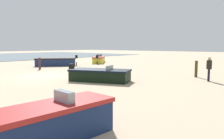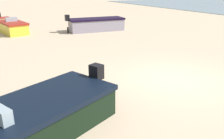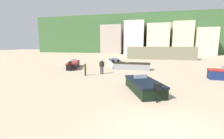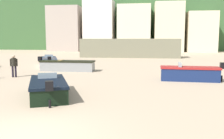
% 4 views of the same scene
% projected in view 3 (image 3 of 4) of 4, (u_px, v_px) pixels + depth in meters
% --- Properties ---
extents(ground_plane, '(160.00, 160.00, 0.00)m').
position_uv_depth(ground_plane, '(169.00, 133.00, 5.75)').
color(ground_plane, tan).
extents(headland_hill, '(90.00, 32.00, 13.75)m').
position_uv_depth(headland_hill, '(153.00, 36.00, 67.91)').
color(headland_hill, '#375B32').
rests_on(headland_hill, ground).
extents(harbor_pier, '(14.23, 2.40, 2.71)m').
position_uv_depth(harbor_pier, '(160.00, 53.00, 33.99)').
color(harbor_pier, '#716F58').
rests_on(harbor_pier, ground).
extents(townhouse_far_left, '(6.84, 5.12, 9.44)m').
position_uv_depth(townhouse_far_left, '(112.00, 40.00, 52.84)').
color(townhouse_far_left, '#A5968B').
rests_on(townhouse_far_left, ground).
extents(townhouse_centre, '(6.09, 5.21, 10.55)m').
position_uv_depth(townhouse_centre, '(134.00, 38.00, 51.04)').
color(townhouse_centre, silver).
rests_on(townhouse_centre, ground).
extents(townhouse_centre_right, '(6.68, 5.74, 9.50)m').
position_uv_depth(townhouse_centre_right, '(158.00, 39.00, 49.64)').
color(townhouse_centre_right, beige).
rests_on(townhouse_centre_right, ground).
extents(townhouse_right, '(5.70, 6.30, 9.89)m').
position_uv_depth(townhouse_right, '(181.00, 39.00, 48.21)').
color(townhouse_right, beige).
rests_on(townhouse_right, ground).
extents(townhouse_far_right, '(5.64, 5.68, 7.95)m').
position_uv_depth(townhouse_far_right, '(204.00, 42.00, 46.56)').
color(townhouse_far_right, beige).
rests_on(townhouse_far_right, ground).
extents(boat_grey_1, '(4.94, 1.25, 1.23)m').
position_uv_depth(boat_grey_1, '(131.00, 66.00, 20.12)').
color(boat_grey_1, gray).
rests_on(boat_grey_1, ground).
extents(boat_white_2, '(3.23, 5.12, 1.17)m').
position_uv_depth(boat_white_2, '(115.00, 63.00, 23.88)').
color(boat_white_2, white).
rests_on(boat_white_2, ground).
extents(boat_black_5, '(3.09, 4.30, 1.11)m').
position_uv_depth(boat_black_5, '(144.00, 86.00, 10.77)').
color(boat_black_5, black).
rests_on(boat_black_5, ground).
extents(boat_black_8, '(2.81, 5.28, 1.18)m').
position_uv_depth(boat_black_8, '(73.00, 65.00, 21.64)').
color(boat_black_8, black).
rests_on(boat_black_8, ground).
extents(mooring_post_mid_beach, '(0.21, 0.21, 1.24)m').
position_uv_depth(mooring_post_mid_beach, '(85.00, 70.00, 16.16)').
color(mooring_post_mid_beach, '#44381B').
rests_on(mooring_post_mid_beach, ground).
extents(beach_walker_foreground, '(0.53, 0.43, 1.62)m').
position_uv_depth(beach_walker_foreground, '(102.00, 65.00, 17.06)').
color(beach_walker_foreground, black).
rests_on(beach_walker_foreground, ground).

